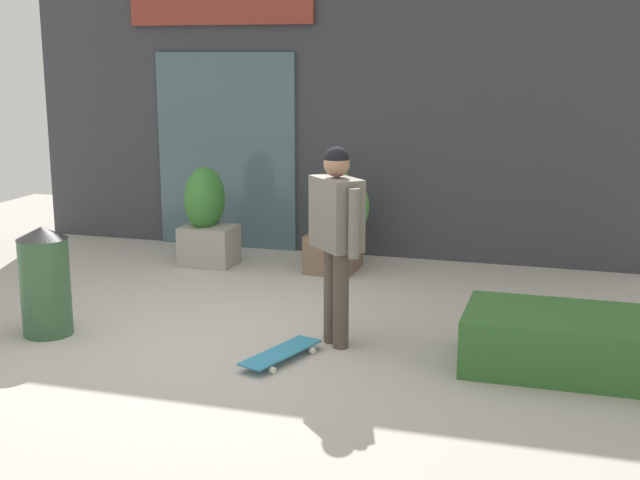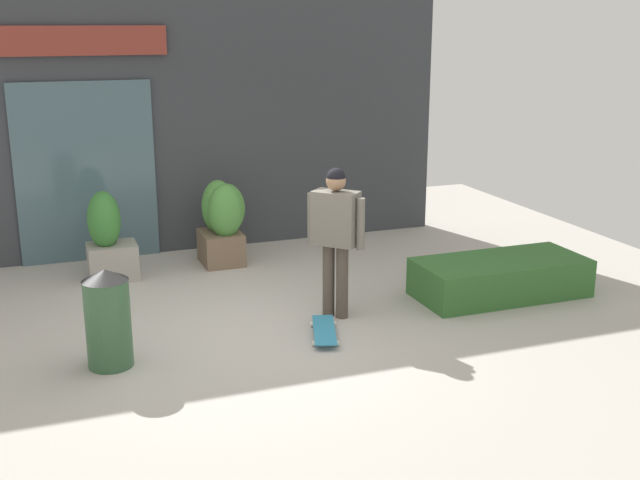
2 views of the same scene
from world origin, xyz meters
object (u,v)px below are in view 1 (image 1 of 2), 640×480
(skateboarder, at_px, (336,225))
(planter_box_right, at_px, (339,217))
(skateboard, at_px, (281,353))
(planter_box_left, at_px, (206,212))
(trash_bin, at_px, (45,281))

(skateboarder, bearing_deg, planter_box_right, -118.96)
(skateboard, relative_size, planter_box_left, 0.75)
(planter_box_right, xyz_separation_m, trash_bin, (-1.77, -2.86, -0.12))
(skateboard, height_order, planter_box_left, planter_box_left)
(skateboard, distance_m, trash_bin, 2.15)
(skateboarder, distance_m, planter_box_left, 3.12)
(skateboarder, height_order, planter_box_right, skateboarder)
(planter_box_right, height_order, trash_bin, planter_box_right)
(skateboarder, relative_size, trash_bin, 1.74)
(skateboard, height_order, trash_bin, trash_bin)
(planter_box_right, relative_size, trash_bin, 1.16)
(skateboarder, height_order, planter_box_left, skateboarder)
(skateboarder, distance_m, trash_bin, 2.52)
(skateboard, relative_size, trash_bin, 0.89)
(planter_box_right, bearing_deg, planter_box_left, -173.16)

